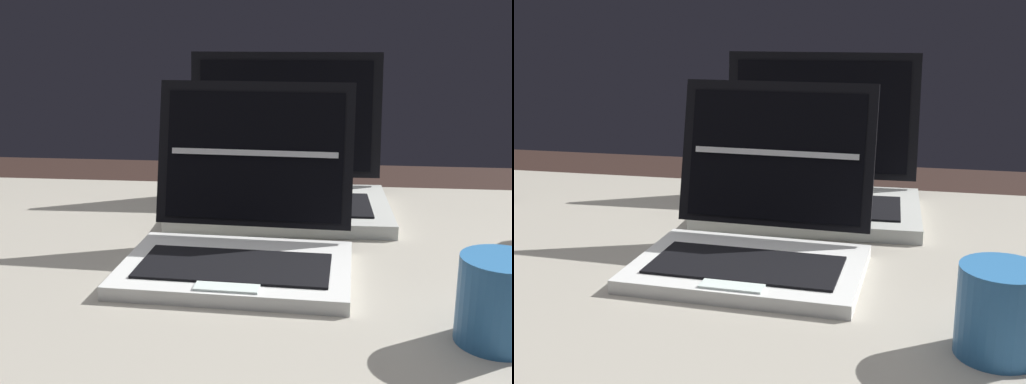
{
  "view_description": "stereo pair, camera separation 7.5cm",
  "coord_description": "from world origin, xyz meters",
  "views": [
    {
      "loc": [
        0.09,
        -0.72,
        1.05
      ],
      "look_at": [
        0.02,
        0.01,
        0.85
      ],
      "focal_mm": 46.2,
      "sensor_mm": 36.0,
      "label": 1
    },
    {
      "loc": [
        0.17,
        -0.71,
        1.05
      ],
      "look_at": [
        0.02,
        0.01,
        0.85
      ],
      "focal_mm": 46.2,
      "sensor_mm": 36.0,
      "label": 2
    }
  ],
  "objects": [
    {
      "name": "coffee_mug",
      "position": [
        0.26,
        -0.15,
        0.8
      ],
      "size": [
        0.12,
        0.08,
        0.08
      ],
      "color": "teal",
      "rests_on": "desk"
    },
    {
      "name": "desk",
      "position": [
        0.0,
        0.0,
        0.68
      ],
      "size": [
        1.53,
        0.83,
        0.76
      ],
      "color": "#A09A8C",
      "rests_on": "ground"
    },
    {
      "name": "laptop_front",
      "position": [
        0.01,
        0.02,
        0.8
      ],
      "size": [
        0.27,
        0.25,
        0.21
      ],
      "color": "silver",
      "rests_on": "desk"
    },
    {
      "name": "laptop_rear",
      "position": [
        0.04,
        0.27,
        0.81
      ],
      "size": [
        0.33,
        0.26,
        0.23
      ],
      "color": "beige",
      "rests_on": "desk"
    }
  ]
}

